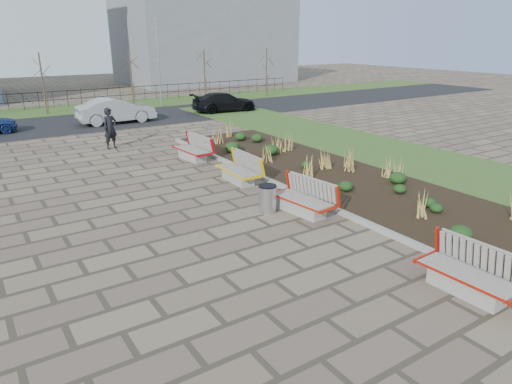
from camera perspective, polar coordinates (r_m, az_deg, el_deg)
ground at (r=10.11m, az=2.26°, el=-11.02°), size 120.00×120.00×0.00m
planting_bed at (r=17.35m, az=9.54°, el=1.93°), size 4.50×18.00×0.10m
planting_curb at (r=15.91m, az=3.34°, el=0.69°), size 0.16×18.00×0.15m
grass_verge_near at (r=20.78m, az=19.28°, el=3.87°), size 5.00×38.00×0.04m
grass_verge_far at (r=35.83m, az=-25.03°, el=9.13°), size 80.00×5.00×0.04m
road at (r=29.98m, az=-23.15°, el=7.76°), size 80.00×7.00×0.02m
bench_a at (r=10.35m, az=25.01°, el=-9.05°), size 0.97×2.13×1.00m
bench_b at (r=13.59m, az=5.79°, el=-0.71°), size 1.15×2.19×1.00m
bench_c at (r=16.48m, az=-2.31°, el=2.91°), size 0.96×2.13×1.00m
bench_d at (r=19.73m, az=-8.03°, el=5.43°), size 1.05×2.16×1.00m
litter_bin at (r=13.66m, az=1.44°, el=-0.89°), size 0.53×0.53×0.83m
pedestrian at (r=22.54m, az=-17.76°, el=7.59°), size 0.80×0.65×1.91m
car_silver at (r=29.27m, az=-17.07°, el=9.73°), size 4.61×1.67×1.51m
car_black at (r=32.46m, az=-3.99°, el=11.16°), size 4.69×2.28×1.31m
tree_c at (r=34.13m, az=-25.09°, el=12.16°), size 1.40×1.40×4.00m
tree_d at (r=35.53m, az=-15.32°, el=13.44°), size 1.40×1.40×4.00m
tree_e at (r=37.84m, az=-6.44°, el=14.26°), size 1.40×1.40×4.00m
tree_f at (r=40.90m, az=1.31°, el=14.71°), size 1.40×1.40×4.00m
lamp_east at (r=35.67m, az=-12.05°, el=15.31°), size 0.24×0.60×6.00m
railing_fence at (r=37.22m, az=-25.54°, el=10.33°), size 44.00×0.10×1.20m
building_grey at (r=55.16m, az=-6.51°, el=18.77°), size 18.00×12.00×10.00m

